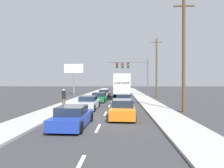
# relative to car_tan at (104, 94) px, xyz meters

# --- Properties ---
(ground_plane) EXTENTS (140.00, 140.00, 0.00)m
(ground_plane) POSITION_rel_car_tan_xyz_m (1.67, 5.24, -0.57)
(ground_plane) COLOR #333335
(sidewalk_right) EXTENTS (2.53, 80.00, 0.14)m
(sidewalk_right) POSITION_rel_car_tan_xyz_m (6.49, 0.24, -0.50)
(sidewalk_right) COLOR #9E9E99
(sidewalk_right) RESTS_ON ground_plane
(sidewalk_left) EXTENTS (2.53, 80.00, 0.14)m
(sidewalk_left) POSITION_rel_car_tan_xyz_m (-3.14, 0.24, -0.50)
(sidewalk_left) COLOR #9E9E99
(sidewalk_left) RESTS_ON ground_plane
(lane_markings) EXTENTS (0.14, 57.00, 0.01)m
(lane_markings) POSITION_rel_car_tan_xyz_m (1.67, 0.64, -0.57)
(lane_markings) COLOR silver
(lane_markings) RESTS_ON ground_plane
(car_tan) EXTENTS (2.00, 4.16, 1.27)m
(car_tan) POSITION_rel_car_tan_xyz_m (0.00, 0.00, 0.00)
(car_tan) COLOR tan
(car_tan) RESTS_ON ground_plane
(car_green) EXTENTS (2.07, 4.34, 1.23)m
(car_green) POSITION_rel_car_tan_xyz_m (0.06, -7.68, -0.01)
(car_green) COLOR #196B38
(car_green) RESTS_ON ground_plane
(car_silver) EXTENTS (1.90, 4.20, 1.28)m
(car_silver) POSITION_rel_car_tan_xyz_m (-0.22, -14.39, 0.01)
(car_silver) COLOR #B7BABF
(car_silver) RESTS_ON ground_plane
(car_blue) EXTENTS (1.93, 4.19, 1.25)m
(car_blue) POSITION_rel_car_tan_xyz_m (0.10, -21.55, -0.00)
(car_blue) COLOR #1E389E
(car_blue) RESTS_ON ground_plane
(box_truck) EXTENTS (2.74, 9.01, 3.81)m
(box_truck) POSITION_rel_car_tan_xyz_m (3.20, -2.52, 1.61)
(box_truck) COLOR white
(box_truck) RESTS_ON ground_plane
(car_gray) EXTENTS (1.90, 4.55, 1.33)m
(car_gray) POSITION_rel_car_tan_xyz_m (3.27, -11.36, 0.04)
(car_gray) COLOR slate
(car_gray) RESTS_ON ground_plane
(car_orange) EXTENTS (1.96, 4.41, 1.36)m
(car_orange) POSITION_rel_car_tan_xyz_m (3.14, -18.57, 0.04)
(car_orange) COLOR orange
(car_orange) RESTS_ON ground_plane
(traffic_signal_mast) EXTENTS (8.03, 0.69, 7.15)m
(traffic_signal_mast) POSITION_rel_car_tan_xyz_m (4.61, 4.33, 4.82)
(traffic_signal_mast) COLOR #595B56
(traffic_signal_mast) RESTS_ON ground_plane
(utility_pole_near) EXTENTS (1.80, 0.28, 9.92)m
(utility_pole_near) POSITION_rel_car_tan_xyz_m (8.48, -15.86, 4.53)
(utility_pole_near) COLOR brown
(utility_pole_near) RESTS_ON ground_plane
(utility_pole_mid) EXTENTS (1.80, 0.28, 9.97)m
(utility_pole_mid) POSITION_rel_car_tan_xyz_m (8.98, -0.45, 4.55)
(utility_pole_mid) COLOR brown
(utility_pole_mid) RESTS_ON ground_plane
(roadside_billboard) EXTENTS (4.08, 0.36, 6.42)m
(roadside_billboard) POSITION_rel_car_tan_xyz_m (-7.04, 6.58, 4.02)
(roadside_billboard) COLOR slate
(roadside_billboard) RESTS_ON ground_plane
(pedestrian_near_corner) EXTENTS (0.38, 0.38, 1.82)m
(pedestrian_near_corner) POSITION_rel_car_tan_xyz_m (-2.76, -14.09, 0.48)
(pedestrian_near_corner) COLOR brown
(pedestrian_near_corner) RESTS_ON sidewalk_left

